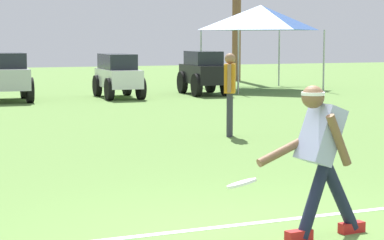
{
  "coord_description": "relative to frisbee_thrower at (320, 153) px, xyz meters",
  "views": [
    {
      "loc": [
        -2.96,
        -5.93,
        1.86
      ],
      "look_at": [
        0.22,
        2.11,
        0.9
      ],
      "focal_mm": 70.0,
      "sensor_mm": 36.0,
      "label": 1
    }
  ],
  "objects": [
    {
      "name": "field_line_paint",
      "position": [
        -0.65,
        0.69,
        -0.8
      ],
      "size": [
        19.31,
        0.85,
        0.01
      ],
      "primitive_type": "cube",
      "rotation": [
        0.0,
        0.0,
        0.04
      ],
      "color": "white",
      "rests_on": "ground_plane"
    },
    {
      "name": "frisbee_thrower",
      "position": [
        0.0,
        0.0,
        0.0
      ],
      "size": [
        1.11,
        0.47,
        1.43
      ],
      "color": "#191E38",
      "rests_on": "ground_plane"
    },
    {
      "name": "frisbee_in_flight",
      "position": [
        -0.75,
        0.11,
        -0.25
      ],
      "size": [
        0.39,
        0.39,
        0.1
      ],
      "color": "white"
    },
    {
      "name": "teammate_near_sideline",
      "position": [
        2.19,
        6.82,
        0.14
      ],
      "size": [
        0.34,
        0.47,
        1.56
      ],
      "color": "#33333D",
      "rests_on": "ground_plane"
    },
    {
      "name": "parked_car_slot_d",
      "position": [
        -0.55,
        16.29,
        -0.06
      ],
      "size": [
        1.28,
        2.4,
        1.4
      ],
      "color": "#B7BABF",
      "rests_on": "ground_plane"
    },
    {
      "name": "parked_car_slot_e",
      "position": [
        2.71,
        16.26,
        -0.08
      ],
      "size": [
        1.23,
        2.43,
        1.34
      ],
      "color": "silver",
      "rests_on": "ground_plane"
    },
    {
      "name": "parked_car_slot_f",
      "position": [
        5.65,
        16.5,
        -0.06
      ],
      "size": [
        1.32,
        2.41,
        1.4
      ],
      "color": "black",
      "rests_on": "ground_plane"
    },
    {
      "name": "event_tent",
      "position": [
        8.36,
        17.81,
        1.73
      ],
      "size": [
        3.37,
        3.37,
        2.97
      ],
      "color": "#B2B5BA",
      "rests_on": "ground_plane"
    }
  ]
}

